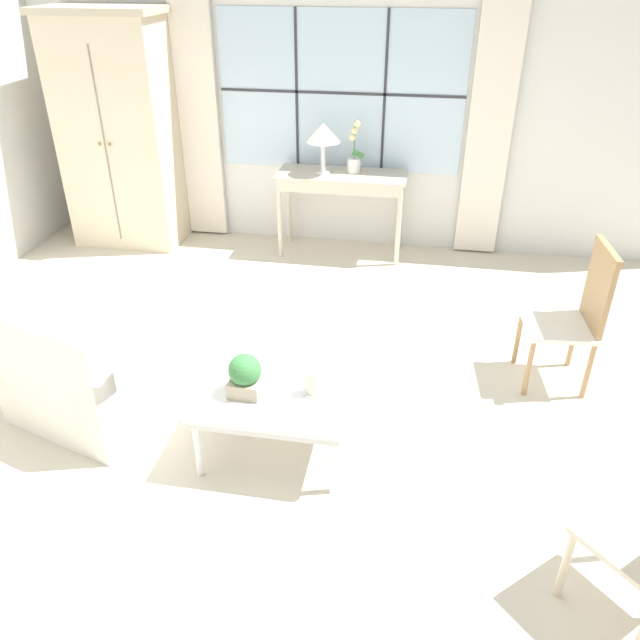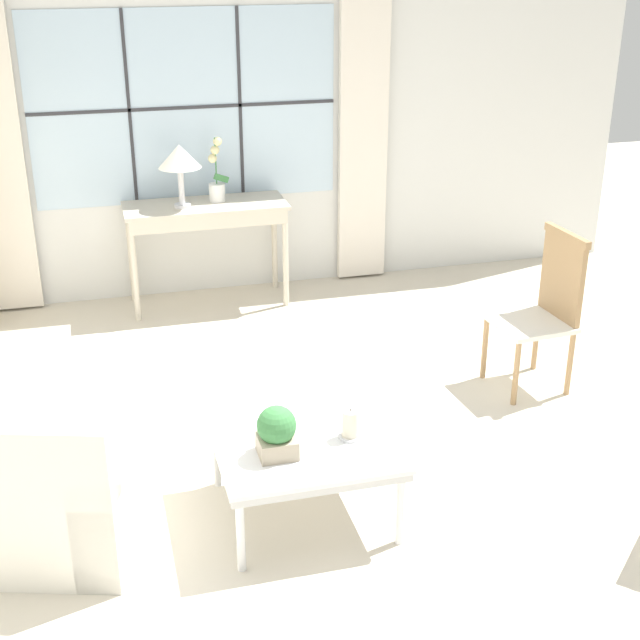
{
  "view_description": "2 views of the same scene",
  "coord_description": "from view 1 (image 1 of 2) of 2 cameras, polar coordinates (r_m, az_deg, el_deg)",
  "views": [
    {
      "loc": [
        0.87,
        -2.95,
        2.54
      ],
      "look_at": [
        0.31,
        0.18,
        0.69
      ],
      "focal_mm": 35.0,
      "sensor_mm": 36.0,
      "label": 1
    },
    {
      "loc": [
        -0.75,
        -3.72,
        2.65
      ],
      "look_at": [
        0.34,
        0.38,
        0.8
      ],
      "focal_mm": 50.0,
      "sensor_mm": 36.0,
      "label": 2
    }
  ],
  "objects": [
    {
      "name": "side_chair_wooden",
      "position": [
        4.39,
        22.49,
        0.85
      ],
      "size": [
        0.48,
        0.48,
        1.0
      ],
      "color": "white",
      "rests_on": "ground_plane"
    },
    {
      "name": "table_lamp",
      "position": [
        5.86,
        0.29,
        16.64
      ],
      "size": [
        0.31,
        0.31,
        0.46
      ],
      "color": "silver",
      "rests_on": "console_table"
    },
    {
      "name": "console_table",
      "position": [
        6.0,
        2.0,
        12.42
      ],
      "size": [
        1.21,
        0.48,
        0.8
      ],
      "color": "beige",
      "rests_on": "ground_plane"
    },
    {
      "name": "ground_plane",
      "position": [
        3.99,
        -4.89,
        -9.44
      ],
      "size": [
        14.0,
        14.0,
        0.0
      ],
      "primitive_type": "plane",
      "color": "beige"
    },
    {
      "name": "potted_orchid",
      "position": [
        5.96,
        3.16,
        14.89
      ],
      "size": [
        0.16,
        0.12,
        0.48
      ],
      "color": "white",
      "rests_on": "console_table"
    },
    {
      "name": "wall_back_windowed",
      "position": [
        6.15,
        1.9,
        19.39
      ],
      "size": [
        7.2,
        0.14,
        2.8
      ],
      "color": "silver",
      "rests_on": "ground_plane"
    },
    {
      "name": "coffee_table",
      "position": [
        3.62,
        -3.89,
        -6.43
      ],
      "size": [
        0.85,
        0.8,
        0.43
      ],
      "color": "silver",
      "rests_on": "ground_plane"
    },
    {
      "name": "armchair_upholstered",
      "position": [
        4.22,
        -19.45,
        -4.28
      ],
      "size": [
        1.11,
        1.16,
        0.8
      ],
      "color": "silver",
      "rests_on": "ground_plane"
    },
    {
      "name": "armoire",
      "position": [
        6.5,
        -17.93,
        16.01
      ],
      "size": [
        1.1,
        0.65,
        2.18
      ],
      "color": "beige",
      "rests_on": "ground_plane"
    },
    {
      "name": "pillar_candle",
      "position": [
        3.48,
        -0.62,
        -5.84
      ],
      "size": [
        0.12,
        0.12,
        0.16
      ],
      "color": "silver",
      "rests_on": "coffee_table"
    },
    {
      "name": "potted_plant_small",
      "position": [
        3.48,
        -6.85,
        -5.01
      ],
      "size": [
        0.18,
        0.18,
        0.25
      ],
      "color": "tan",
      "rests_on": "coffee_table"
    }
  ]
}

